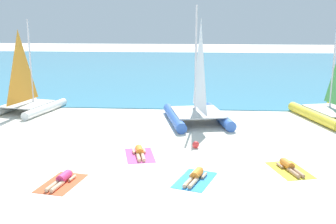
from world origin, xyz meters
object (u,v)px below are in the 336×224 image
sunbather_center_left (140,152)px  towel_center_right (195,180)px  sailboat_white (28,99)px  towel_center_left (140,155)px  sunbather_center_right (196,176)px  sunbather_rightmost (289,166)px  sunbather_leftmost (62,179)px  beach_ball (196,145)px  towel_leftmost (62,183)px  towel_rightmost (290,170)px  sailboat_blue (197,105)px

sunbather_center_left → towel_center_right: (2.28, -2.49, -0.13)m
sailboat_white → towel_center_right: (9.93, -9.75, -0.79)m
towel_center_left → sailboat_white: bearing=136.3°
sunbather_center_right → sunbather_rightmost: size_ratio=0.99×
sunbather_leftmost → beach_ball: (4.47, 4.17, 0.02)m
sunbather_center_right → towel_leftmost: bearing=-153.4°
sunbather_center_right → sunbather_rightmost: bearing=37.4°
sunbather_center_right → towel_rightmost: sunbather_center_right is taller
sailboat_blue → towel_center_left: sailboat_blue is taller
towel_leftmost → towel_rightmost: 8.16m
towel_center_right → sunbather_center_left: bearing=132.5°
sunbather_center_right → towel_rightmost: (3.43, 1.15, -0.13)m
towel_center_left → sunbather_center_right: size_ratio=1.24×
towel_center_right → sunbather_center_right: 0.14m
sunbather_center_left → beach_ball: bearing=12.6°
towel_center_left → towel_center_right: (2.27, -2.43, 0.00)m
sunbather_center_left → sailboat_blue: bearing=54.1°
towel_center_left → towel_rightmost: same height
towel_leftmost → towel_center_right: bearing=7.9°
sailboat_blue → beach_ball: 4.53m
sailboat_blue → sunbather_center_left: bearing=-124.9°
sunbather_rightmost → sailboat_blue: bearing=101.0°
sunbather_center_right → towel_center_left: bearing=152.0°
sunbather_leftmost → beach_ball: sunbather_leftmost is taller
sunbather_center_left → towel_rightmost: size_ratio=0.82×
sailboat_white → towel_leftmost: sailboat_white is taller
sailboat_blue → towel_rightmost: 7.73m
sunbather_leftmost → towel_rightmost: bearing=22.8°
towel_leftmost → towel_center_left: (2.23, 3.06, 0.00)m
towel_leftmost → towel_center_left: 3.78m
towel_leftmost → sunbather_rightmost: (7.94, 1.90, 0.13)m
sailboat_white → towel_center_left: size_ratio=2.81×
sailboat_blue → beach_ball: (-0.03, -4.46, -0.76)m
sailboat_white → sunbather_center_right: size_ratio=3.47×
sailboat_blue → towel_leftmost: sailboat_blue is taller
sunbather_center_left → beach_ball: sunbather_center_left is taller
sailboat_blue → sunbather_rightmost: 7.65m
towel_rightmost → sunbather_rightmost: sunbather_rightmost is taller
sunbather_rightmost → beach_ball: (-3.45, 2.33, 0.02)m
sunbather_leftmost → towel_center_right: (4.49, 0.56, -0.13)m
sunbather_leftmost → towel_rightmost: sunbather_leftmost is taller
sailboat_blue → towel_center_left: size_ratio=3.20×
sailboat_blue → sailboat_white: size_ratio=1.14×
towel_rightmost → beach_ball: bearing=145.4°
sunbather_leftmost → sunbather_center_right: 4.55m
sunbather_center_right → sunbather_rightmost: same height
sunbather_leftmost → sunbather_center_right: (4.51, 0.62, 0.00)m
sailboat_white → towel_leftmost: (5.43, -10.38, -0.79)m
sunbather_rightmost → sunbather_center_left: bearing=152.2°
towel_leftmost → sunbather_center_right: sunbather_center_right is taller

